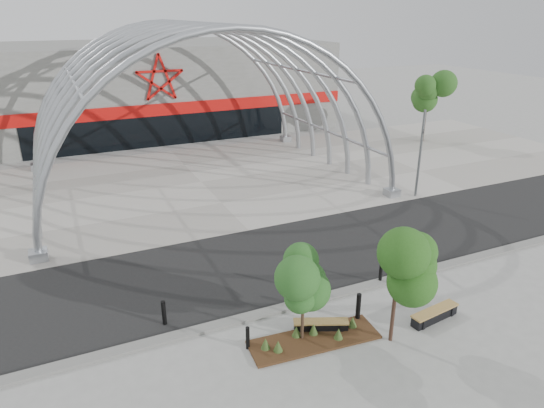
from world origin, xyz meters
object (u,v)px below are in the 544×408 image
at_px(street_tree_0, 304,278).
at_px(bollard_2, 358,307).
at_px(signal_pole, 420,153).
at_px(street_tree_1, 398,268).
at_px(bench_1, 434,315).
at_px(bench_0, 321,326).

distance_m(street_tree_0, bollard_2, 3.11).
height_order(street_tree_0, bollard_2, street_tree_0).
bearing_deg(signal_pole, street_tree_1, -133.16).
xyz_separation_m(bench_1, bollard_2, (-2.59, 1.19, 0.34)).
bearing_deg(street_tree_1, signal_pole, 46.84).
bearing_deg(signal_pole, bench_0, -142.27).
height_order(signal_pole, street_tree_0, signal_pole).
bearing_deg(bench_0, street_tree_0, -167.84).
relative_size(street_tree_0, street_tree_1, 0.86).
distance_m(signal_pole, bollard_2, 14.35).
relative_size(bench_0, bollard_2, 1.79).
distance_m(signal_pole, bench_0, 15.61).
xyz_separation_m(street_tree_1, bollard_2, (-0.38, 1.48, -2.31)).
bearing_deg(bench_1, street_tree_1, -172.48).
distance_m(bench_1, bollard_2, 2.87).
bearing_deg(bench_0, signal_pole, 37.73).
bearing_deg(bollard_2, signal_pole, 41.63).
xyz_separation_m(street_tree_1, bench_1, (2.22, 0.29, -2.65)).
height_order(signal_pole, bench_1, signal_pole).
xyz_separation_m(street_tree_0, bollard_2, (2.44, 0.19, -1.92)).
bearing_deg(street_tree_0, bollard_2, 4.36).
bearing_deg(street_tree_0, street_tree_1, -24.70).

